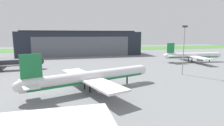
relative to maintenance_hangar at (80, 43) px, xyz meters
The scene contains 6 objects.
ground_plane 107.41m from the maintenance_hangar, 84.14° to the right, with size 440.00×440.00×0.00m, color slate.
grass_field_strip 57.09m from the maintenance_hangar, 78.81° to the left, with size 440.00×56.00×0.08m, color #477E37.
maintenance_hangar is the anchor object (origin of this frame).
airliner_far_right 94.31m from the maintenance_hangar, 44.84° to the right, with size 39.61×34.52×12.45m.
airliner_near_left 111.01m from the maintenance_hangar, 92.38° to the right, with size 42.97×34.53×12.76m.
apron_light_mast 104.68m from the maintenance_hangar, 68.89° to the right, with size 2.40×0.50×21.55m.
Camera 1 is at (-22.61, -60.75, 17.76)m, focal length 29.10 mm.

